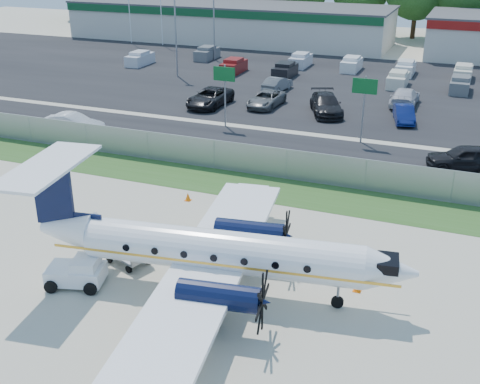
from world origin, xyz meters
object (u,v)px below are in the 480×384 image
at_px(aircraft, 214,250).
at_px(baggage_cart_near, 128,254).
at_px(pushback_tug, 78,272).
at_px(baggage_cart_far, 197,317).

xyz_separation_m(aircraft, baggage_cart_near, (-4.81, 0.74, -1.55)).
height_order(pushback_tug, baggage_cart_far, pushback_tug).
relative_size(baggage_cart_near, baggage_cart_far, 1.14).
relative_size(aircraft, baggage_cart_near, 7.43).
bearing_deg(aircraft, baggage_cart_near, 171.25).
relative_size(aircraft, pushback_tug, 6.26).
height_order(baggage_cart_near, baggage_cart_far, baggage_cart_near).
relative_size(pushback_tug, baggage_cart_far, 1.36).
distance_m(pushback_tug, baggage_cart_near, 2.65).
xyz_separation_m(aircraft, pushback_tug, (-5.85, -1.69, -1.41)).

